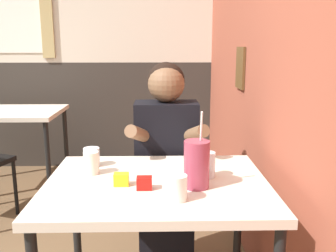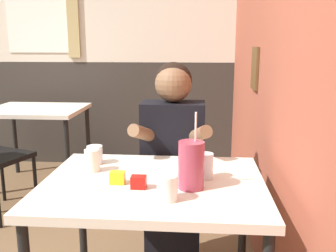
# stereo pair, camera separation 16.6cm
# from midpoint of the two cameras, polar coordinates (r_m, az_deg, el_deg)

# --- Properties ---
(brick_wall_right) EXTENTS (0.08, 4.66, 2.70)m
(brick_wall_right) POSITION_cam_midpoint_polar(r_m,az_deg,el_deg) (2.58, 15.73, 13.45)
(brick_wall_right) COLOR #9E4C38
(brick_wall_right) RESTS_ON ground_plane
(back_wall) EXTENTS (5.71, 0.09, 2.70)m
(back_wall) POSITION_cam_midpoint_polar(r_m,az_deg,el_deg) (4.00, -8.96, 13.30)
(back_wall) COLOR beige
(back_wall) RESTS_ON ground_plane
(main_table) EXTENTS (0.92, 0.73, 0.72)m
(main_table) POSITION_cam_midpoint_polar(r_m,az_deg,el_deg) (1.60, 0.78, -10.86)
(main_table) COLOR beige
(main_table) RESTS_ON ground_plane
(background_table) EXTENTS (0.83, 0.68, 0.72)m
(background_table) POSITION_cam_midpoint_polar(r_m,az_deg,el_deg) (3.55, -18.15, 1.30)
(background_table) COLOR beige
(background_table) RESTS_ON ground_plane
(person_seated) EXTENTS (0.42, 0.40, 1.19)m
(person_seated) POSITION_cam_midpoint_polar(r_m,az_deg,el_deg) (2.08, 3.04, -6.14)
(person_seated) COLOR black
(person_seated) RESTS_ON ground_plane
(cocktail_pitcher) EXTENTS (0.10, 0.10, 0.31)m
(cocktail_pitcher) POSITION_cam_midpoint_polar(r_m,az_deg,el_deg) (1.48, 6.78, -5.97)
(cocktail_pitcher) COLOR #99384C
(cocktail_pitcher) RESTS_ON main_table
(glass_near_pitcher) EXTENTS (0.08, 0.08, 0.09)m
(glass_near_pitcher) POSITION_cam_midpoint_polar(r_m,az_deg,el_deg) (1.80, -8.54, -4.39)
(glass_near_pitcher) COLOR silver
(glass_near_pitcher) RESTS_ON main_table
(glass_center) EXTENTS (0.08, 0.08, 0.09)m
(glass_center) POSITION_cam_midpoint_polar(r_m,az_deg,el_deg) (1.38, 3.37, -9.45)
(glass_center) COLOR silver
(glass_center) RESTS_ON main_table
(glass_far_side) EXTENTS (0.07, 0.07, 0.10)m
(glass_far_side) POSITION_cam_midpoint_polar(r_m,az_deg,el_deg) (1.70, -8.78, -5.25)
(glass_far_side) COLOR silver
(glass_far_side) RESTS_ON main_table
(glass_by_brick) EXTENTS (0.06, 0.06, 0.11)m
(glass_by_brick) POSITION_cam_midpoint_polar(r_m,az_deg,el_deg) (1.60, 8.72, -6.08)
(glass_by_brick) COLOR silver
(glass_by_brick) RESTS_ON main_table
(condiment_ketchup) EXTENTS (0.06, 0.04, 0.05)m
(condiment_ketchup) POSITION_cam_midpoint_polar(r_m,az_deg,el_deg) (1.49, -1.31, -8.60)
(condiment_ketchup) COLOR #B7140F
(condiment_ketchup) RESTS_ON main_table
(condiment_mustard) EXTENTS (0.06, 0.04, 0.05)m
(condiment_mustard) POSITION_cam_midpoint_polar(r_m,az_deg,el_deg) (1.55, -4.66, -7.90)
(condiment_mustard) COLOR yellow
(condiment_mustard) RESTS_ON main_table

